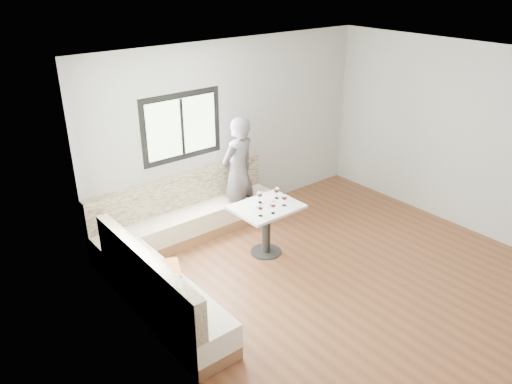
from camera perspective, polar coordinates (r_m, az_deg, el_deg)
room at (r=6.09m, az=10.29°, el=1.33°), size 5.01×5.01×2.81m
banquette at (r=6.80m, az=-9.03°, el=-6.12°), size 2.90×2.80×0.95m
table at (r=6.94m, az=1.19°, el=-2.97°), size 0.91×0.71×0.74m
person at (r=7.62m, az=-2.04°, el=2.24°), size 0.70×0.53×1.74m
olive_ramekin at (r=6.82m, az=0.18°, el=-1.57°), size 0.10×0.10×0.04m
wine_glass_a at (r=6.54m, az=0.52°, el=-1.75°), size 0.08×0.08×0.18m
wine_glass_b at (r=6.61m, az=1.95°, el=-1.45°), size 0.08×0.08×0.18m
wine_glass_c at (r=6.82m, az=3.28°, el=-0.58°), size 0.08×0.08×0.18m
wine_glass_d at (r=6.90m, az=0.43°, el=-0.24°), size 0.08×0.08×0.18m
wine_glass_e at (r=7.03m, az=2.38°, el=0.23°), size 0.08×0.08×0.18m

